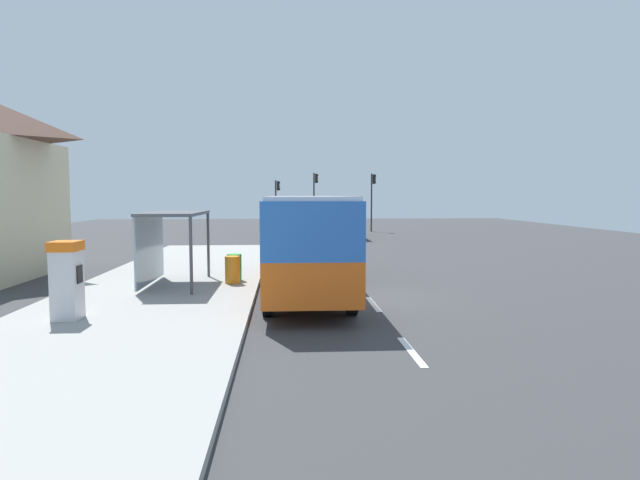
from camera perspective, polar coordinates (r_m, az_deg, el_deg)
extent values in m
cube|color=#38383A|center=(31.26, 0.71, -1.34)|extent=(56.00, 92.00, 0.04)
cube|color=#999993|center=(19.68, -15.50, -4.72)|extent=(6.20, 30.00, 0.18)
cube|color=silver|center=(11.76, 9.49, -11.35)|extent=(0.16, 2.20, 0.01)
cube|color=silver|center=(16.53, 5.54, -6.64)|extent=(0.16, 2.20, 0.01)
cube|color=silver|center=(21.41, 3.40, -4.04)|extent=(0.16, 2.20, 0.01)
cube|color=silver|center=(26.33, 2.07, -2.41)|extent=(0.16, 2.20, 0.01)
cube|color=silver|center=(31.28, 1.16, -1.29)|extent=(0.16, 2.20, 0.01)
cube|color=silver|center=(36.24, 0.50, -0.47)|extent=(0.16, 2.20, 0.01)
cube|color=silver|center=(41.22, 0.00, 0.14)|extent=(0.16, 2.20, 0.01)
cube|color=silver|center=(46.19, -0.39, 0.63)|extent=(0.16, 2.20, 0.01)
cube|color=orange|center=(18.46, -1.58, -2.08)|extent=(2.50, 11.00, 1.15)
cube|color=blue|center=(18.36, -1.59, 1.96)|extent=(2.50, 11.00, 1.45)
cube|color=silver|center=(18.34, -1.59, 4.38)|extent=(2.38, 10.78, 0.12)
cube|color=black|center=(23.80, -2.06, 2.39)|extent=(2.30, 0.12, 1.22)
cube|color=black|center=(17.86, -5.41, 1.63)|extent=(0.08, 8.58, 1.10)
cylinder|color=black|center=(22.40, -4.83, -2.39)|extent=(0.28, 1.00, 1.00)
cylinder|color=black|center=(22.46, 0.95, -2.35)|extent=(0.28, 1.00, 1.00)
cylinder|color=black|center=(14.88, -5.43, -5.96)|extent=(0.28, 1.00, 1.00)
cylinder|color=black|center=(14.98, 3.29, -5.88)|extent=(0.28, 1.00, 1.00)
cube|color=white|center=(41.92, 2.61, 2.01)|extent=(2.01, 5.20, 1.96)
cube|color=black|center=(41.91, 2.61, 2.47)|extent=(2.05, 3.12, 0.44)
cylinder|color=black|center=(40.10, 4.19, 0.49)|extent=(0.22, 0.68, 0.68)
cylinder|color=black|center=(39.90, 1.63, 0.48)|extent=(0.22, 0.68, 0.68)
cylinder|color=black|center=(44.06, 3.49, 0.86)|extent=(0.22, 0.68, 0.68)
cylinder|color=black|center=(43.88, 1.16, 0.85)|extent=(0.22, 0.68, 0.68)
cube|color=#B7B7BC|center=(45.92, 2.19, 1.37)|extent=(1.99, 4.47, 0.60)
cube|color=black|center=(46.09, 2.16, 2.13)|extent=(1.68, 2.44, 0.60)
cylinder|color=black|center=(44.58, 3.51, 0.88)|extent=(0.23, 0.65, 0.64)
cylinder|color=black|center=(44.34, 1.42, 0.87)|extent=(0.23, 0.65, 0.64)
cylinder|color=black|center=(47.54, 2.91, 1.12)|extent=(0.23, 0.65, 0.64)
cylinder|color=black|center=(47.31, 0.95, 1.10)|extent=(0.23, 0.65, 0.64)
cube|color=silver|center=(14.92, -24.79, -4.28)|extent=(0.60, 0.70, 1.70)
cube|color=orange|center=(14.81, -24.92, -0.57)|extent=(0.66, 0.76, 0.24)
cube|color=black|center=(14.77, -23.70, -3.27)|extent=(0.03, 0.36, 0.44)
cylinder|color=orange|center=(19.37, -9.08, -3.07)|extent=(0.52, 0.52, 0.95)
cylinder|color=green|center=(20.07, -8.89, -2.80)|extent=(0.52, 0.52, 0.95)
cylinder|color=#2D2D2D|center=(49.64, 5.37, 3.89)|extent=(0.14, 0.14, 5.21)
cube|color=black|center=(49.69, 5.64, 6.31)|extent=(0.24, 0.28, 0.84)
sphere|color=#360606|center=(49.72, 5.78, 6.63)|extent=(0.16, 0.16, 0.16)
sphere|color=#F2B20C|center=(49.71, 5.78, 6.31)|extent=(0.16, 0.16, 0.16)
sphere|color=black|center=(49.71, 5.77, 5.99)|extent=(0.16, 0.16, 0.16)
cylinder|color=#2D2D2D|center=(49.84, -4.61, 3.56)|extent=(0.14, 0.14, 4.61)
cube|color=black|center=(49.84, -4.37, 5.63)|extent=(0.24, 0.28, 0.84)
sphere|color=#360606|center=(49.84, -4.23, 5.96)|extent=(0.16, 0.16, 0.16)
sphere|color=#F2B20C|center=(49.84, -4.23, 5.64)|extent=(0.16, 0.16, 0.16)
sphere|color=black|center=(49.83, -4.23, 5.31)|extent=(0.16, 0.16, 0.16)
cylinder|color=#2D2D2D|center=(50.70, -0.63, 3.98)|extent=(0.14, 0.14, 5.31)
cube|color=black|center=(50.73, -0.38, 6.42)|extent=(0.24, 0.28, 0.84)
sphere|color=#360606|center=(50.75, -0.25, 6.73)|extent=(0.16, 0.16, 0.16)
sphere|color=#F2B20C|center=(50.74, -0.25, 6.42)|extent=(0.16, 0.16, 0.16)
sphere|color=black|center=(50.73, -0.25, 6.10)|extent=(0.16, 0.16, 0.16)
cube|color=#4C4C51|center=(19.24, -14.88, 2.69)|extent=(1.80, 4.00, 0.10)
cube|color=#8CA5B2|center=(19.49, -17.25, -0.88)|extent=(0.06, 3.80, 2.30)
cylinder|color=#4C4C51|center=(17.30, -13.25, -1.57)|extent=(0.10, 0.10, 2.44)
cylinder|color=#4C4C51|center=(21.04, -11.53, -0.45)|extent=(0.10, 0.10, 2.44)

